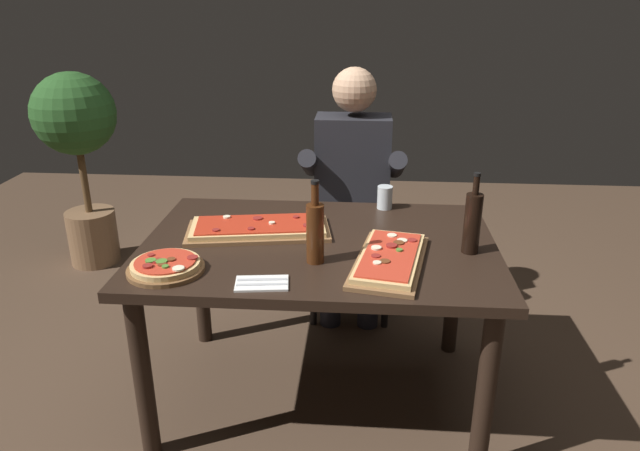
{
  "coord_description": "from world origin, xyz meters",
  "views": [
    {
      "loc": [
        0.16,
        -2.12,
        1.66
      ],
      "look_at": [
        0.0,
        0.05,
        0.79
      ],
      "focal_mm": 32.66,
      "sensor_mm": 36.0,
      "label": 1
    }
  ],
  "objects_px": {
    "wine_bottle_dark": "(472,222)",
    "diner_chair": "(352,223)",
    "pizza_rectangular_left": "(390,259)",
    "pizza_round_far": "(166,266)",
    "dining_table": "(319,263)",
    "potted_plant_corner": "(78,142)",
    "seated_diner": "(352,185)",
    "tumbler_near_camera": "(385,197)",
    "pizza_rectangular_front": "(258,228)",
    "oil_bottle_amber": "(315,231)"
  },
  "relations": [
    {
      "from": "wine_bottle_dark",
      "to": "diner_chair",
      "type": "xyz_separation_m",
      "value": [
        -0.47,
        0.91,
        -0.38
      ]
    },
    {
      "from": "pizza_rectangular_left",
      "to": "diner_chair",
      "type": "relative_size",
      "value": 0.61
    },
    {
      "from": "pizza_round_far",
      "to": "pizza_rectangular_left",
      "type": "bearing_deg",
      "value": 8.7
    },
    {
      "from": "dining_table",
      "to": "potted_plant_corner",
      "type": "xyz_separation_m",
      "value": [
        -1.59,
        1.27,
        0.16
      ]
    },
    {
      "from": "diner_chair",
      "to": "seated_diner",
      "type": "xyz_separation_m",
      "value": [
        -0.0,
        -0.12,
        0.26
      ]
    },
    {
      "from": "pizza_rectangular_left",
      "to": "tumbler_near_camera",
      "type": "distance_m",
      "value": 0.59
    },
    {
      "from": "pizza_rectangular_front",
      "to": "pizza_round_far",
      "type": "bearing_deg",
      "value": -124.93
    },
    {
      "from": "dining_table",
      "to": "tumbler_near_camera",
      "type": "height_order",
      "value": "tumbler_near_camera"
    },
    {
      "from": "oil_bottle_amber",
      "to": "potted_plant_corner",
      "type": "bearing_deg",
      "value": 137.47
    },
    {
      "from": "pizza_rectangular_front",
      "to": "potted_plant_corner",
      "type": "xyz_separation_m",
      "value": [
        -1.33,
        1.19,
        0.05
      ]
    },
    {
      "from": "pizza_rectangular_left",
      "to": "potted_plant_corner",
      "type": "xyz_separation_m",
      "value": [
        -1.86,
        1.45,
        0.05
      ]
    },
    {
      "from": "wine_bottle_dark",
      "to": "diner_chair",
      "type": "height_order",
      "value": "wine_bottle_dark"
    },
    {
      "from": "pizza_round_far",
      "to": "dining_table",
      "type": "bearing_deg",
      "value": 30.19
    },
    {
      "from": "wine_bottle_dark",
      "to": "tumbler_near_camera",
      "type": "bearing_deg",
      "value": 123.88
    },
    {
      "from": "oil_bottle_amber",
      "to": "seated_diner",
      "type": "distance_m",
      "value": 0.93
    },
    {
      "from": "pizza_rectangular_left",
      "to": "pizza_round_far",
      "type": "height_order",
      "value": "same"
    },
    {
      "from": "diner_chair",
      "to": "seated_diner",
      "type": "relative_size",
      "value": 0.65
    },
    {
      "from": "wine_bottle_dark",
      "to": "pizza_round_far",
      "type": "bearing_deg",
      "value": -167.21
    },
    {
      "from": "potted_plant_corner",
      "to": "pizza_rectangular_left",
      "type": "bearing_deg",
      "value": -37.98
    },
    {
      "from": "dining_table",
      "to": "pizza_round_far",
      "type": "distance_m",
      "value": 0.62
    },
    {
      "from": "tumbler_near_camera",
      "to": "seated_diner",
      "type": "relative_size",
      "value": 0.08
    },
    {
      "from": "wine_bottle_dark",
      "to": "seated_diner",
      "type": "height_order",
      "value": "seated_diner"
    },
    {
      "from": "wine_bottle_dark",
      "to": "potted_plant_corner",
      "type": "xyz_separation_m",
      "value": [
        -2.17,
        1.32,
        -0.06
      ]
    },
    {
      "from": "pizza_rectangular_left",
      "to": "pizza_round_far",
      "type": "xyz_separation_m",
      "value": [
        -0.8,
        -0.12,
        0.0
      ]
    },
    {
      "from": "pizza_round_far",
      "to": "wine_bottle_dark",
      "type": "distance_m",
      "value": 1.14
    },
    {
      "from": "wine_bottle_dark",
      "to": "pizza_rectangular_front",
      "type": "bearing_deg",
      "value": 171.26
    },
    {
      "from": "pizza_round_far",
      "to": "seated_diner",
      "type": "distance_m",
      "value": 1.22
    },
    {
      "from": "pizza_rectangular_left",
      "to": "tumbler_near_camera",
      "type": "height_order",
      "value": "tumbler_near_camera"
    },
    {
      "from": "oil_bottle_amber",
      "to": "seated_diner",
      "type": "height_order",
      "value": "seated_diner"
    },
    {
      "from": "diner_chair",
      "to": "pizza_round_far",
      "type": "bearing_deg",
      "value": -118.82
    },
    {
      "from": "pizza_rectangular_left",
      "to": "seated_diner",
      "type": "bearing_deg",
      "value": 99.78
    },
    {
      "from": "seated_diner",
      "to": "tumbler_near_camera",
      "type": "bearing_deg",
      "value": -64.33
    },
    {
      "from": "potted_plant_corner",
      "to": "pizza_round_far",
      "type": "bearing_deg",
      "value": -55.98
    },
    {
      "from": "oil_bottle_amber",
      "to": "tumbler_near_camera",
      "type": "distance_m",
      "value": 0.66
    },
    {
      "from": "pizza_rectangular_front",
      "to": "oil_bottle_amber",
      "type": "xyz_separation_m",
      "value": [
        0.26,
        -0.26,
        0.1
      ]
    },
    {
      "from": "pizza_rectangular_left",
      "to": "wine_bottle_dark",
      "type": "bearing_deg",
      "value": 22.67
    },
    {
      "from": "pizza_rectangular_front",
      "to": "oil_bottle_amber",
      "type": "height_order",
      "value": "oil_bottle_amber"
    },
    {
      "from": "diner_chair",
      "to": "seated_diner",
      "type": "height_order",
      "value": "seated_diner"
    },
    {
      "from": "dining_table",
      "to": "pizza_rectangular_front",
      "type": "xyz_separation_m",
      "value": [
        -0.26,
        0.08,
        0.11
      ]
    },
    {
      "from": "oil_bottle_amber",
      "to": "diner_chair",
      "type": "bearing_deg",
      "value": 83.6
    },
    {
      "from": "pizza_round_far",
      "to": "diner_chair",
      "type": "relative_size",
      "value": 0.32
    },
    {
      "from": "pizza_rectangular_left",
      "to": "potted_plant_corner",
      "type": "relative_size",
      "value": 0.43
    },
    {
      "from": "wine_bottle_dark",
      "to": "pizza_rectangular_left",
      "type": "bearing_deg",
      "value": -157.33
    },
    {
      "from": "dining_table",
      "to": "seated_diner",
      "type": "height_order",
      "value": "seated_diner"
    },
    {
      "from": "dining_table",
      "to": "oil_bottle_amber",
      "type": "relative_size",
      "value": 4.46
    },
    {
      "from": "dining_table",
      "to": "wine_bottle_dark",
      "type": "relative_size",
      "value": 4.44
    },
    {
      "from": "pizza_rectangular_front",
      "to": "tumbler_near_camera",
      "type": "height_order",
      "value": "tumbler_near_camera"
    },
    {
      "from": "pizza_rectangular_front",
      "to": "tumbler_near_camera",
      "type": "relative_size",
      "value": 5.89
    },
    {
      "from": "tumbler_near_camera",
      "to": "potted_plant_corner",
      "type": "relative_size",
      "value": 0.09
    },
    {
      "from": "wine_bottle_dark",
      "to": "tumbler_near_camera",
      "type": "relative_size",
      "value": 3.0
    }
  ]
}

